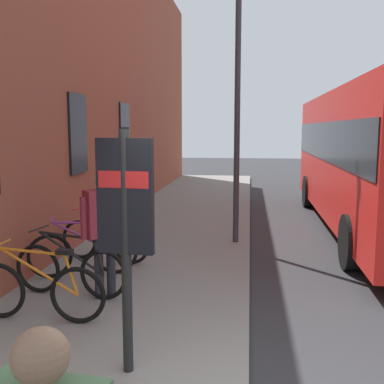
% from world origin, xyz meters
% --- Properties ---
extents(ground, '(60.00, 60.00, 0.00)m').
position_xyz_m(ground, '(6.00, -1.00, 0.00)').
color(ground, '#2D2D30').
extents(sidewalk_pavement, '(24.00, 3.50, 0.12)m').
position_xyz_m(sidewalk_pavement, '(8.00, 1.75, 0.06)').
color(sidewalk_pavement, gray).
rests_on(sidewalk_pavement, ground).
extents(station_facade, '(22.00, 0.65, 8.12)m').
position_xyz_m(station_facade, '(8.99, 3.80, 4.05)').
color(station_facade, brown).
rests_on(station_facade, ground).
extents(bicycle_far_end, '(0.48, 1.77, 0.97)m').
position_xyz_m(bicycle_far_end, '(1.72, 2.61, 0.51)').
color(bicycle_far_end, black).
rests_on(bicycle_far_end, sidewalk_pavement).
extents(bicycle_end_of_row, '(0.48, 1.76, 0.97)m').
position_xyz_m(bicycle_end_of_row, '(2.59, 2.54, 0.51)').
color(bicycle_end_of_row, black).
rests_on(bicycle_end_of_row, sidewalk_pavement).
extents(bicycle_by_door, '(0.71, 1.69, 0.97)m').
position_xyz_m(bicycle_by_door, '(3.50, 2.68, 0.51)').
color(bicycle_by_door, black).
rests_on(bicycle_by_door, sidewalk_pavement).
extents(bicycle_mid_rack, '(0.55, 1.74, 0.97)m').
position_xyz_m(bicycle_mid_rack, '(4.35, 2.60, 0.51)').
color(bicycle_mid_rack, black).
rests_on(bicycle_mid_rack, sidewalk_pavement).
extents(transit_info_sign, '(0.14, 0.56, 2.40)m').
position_xyz_m(transit_info_sign, '(0.69, 1.19, 1.72)').
color(transit_info_sign, black).
rests_on(transit_info_sign, sidewalk_pavement).
extents(city_bus, '(10.52, 2.73, 3.35)m').
position_xyz_m(city_bus, '(8.13, -3.00, 1.92)').
color(city_bus, red).
rests_on(city_bus, ground).
extents(pedestrian_by_facade, '(0.54, 0.56, 1.80)m').
position_xyz_m(pedestrian_by_facade, '(2.65, 2.05, 1.22)').
color(pedestrian_by_facade, '#26262D').
rests_on(pedestrian_by_facade, sidewalk_pavement).
extents(street_lamp, '(0.28, 0.28, 5.75)m').
position_xyz_m(street_lamp, '(6.11, 0.30, 3.49)').
color(street_lamp, '#333338').
rests_on(street_lamp, sidewalk_pavement).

